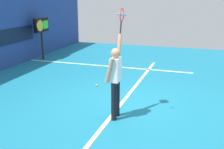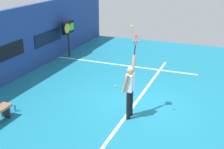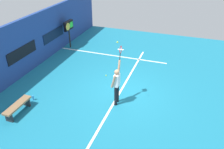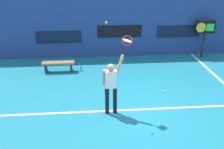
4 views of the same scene
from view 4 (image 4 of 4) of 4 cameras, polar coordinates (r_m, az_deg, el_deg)
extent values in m
plane|color=teal|center=(8.65, 5.63, -8.27)|extent=(18.00, 18.00, 0.00)
cube|color=navy|center=(13.31, 1.58, 10.06)|extent=(18.00, 0.20, 2.90)
cube|color=black|center=(13.24, 1.64, 9.28)|extent=(2.20, 0.03, 0.60)
cube|color=#0C1933|center=(13.30, -11.45, 7.90)|extent=(2.20, 0.03, 0.60)
cube|color=#0C1933|center=(13.91, 14.17, 9.00)|extent=(2.20, 0.03, 0.60)
cube|color=white|center=(8.81, 5.41, -7.58)|extent=(10.00, 0.10, 0.01)
cube|color=white|center=(11.54, 22.82, -1.58)|extent=(0.10, 7.00, 0.01)
cylinder|color=black|center=(8.37, -1.06, -5.64)|extent=(0.13, 0.13, 0.92)
cylinder|color=black|center=(8.39, 0.65, -5.57)|extent=(0.13, 0.13, 0.92)
cube|color=white|center=(8.05, -0.25, -1.03)|extent=(0.34, 0.20, 0.55)
sphere|color=tan|center=(7.90, -0.26, 1.52)|extent=(0.22, 0.22, 0.22)
cylinder|color=tan|center=(7.88, 1.76, 2.32)|extent=(0.24, 0.09, 0.58)
cylinder|color=tan|center=(8.10, -1.71, -0.68)|extent=(0.09, 0.23, 0.58)
cylinder|color=black|center=(7.75, 2.66, 5.27)|extent=(0.11, 0.03, 0.30)
torus|color=red|center=(7.68, 3.29, 7.30)|extent=(0.39, 0.02, 0.39)
cylinder|color=silver|center=(7.68, 3.29, 7.30)|extent=(0.26, 0.27, 0.08)
sphere|color=#CCE033|center=(7.44, -1.23, 11.16)|extent=(0.07, 0.07, 0.07)
cylinder|color=black|center=(14.09, 18.97, 6.03)|extent=(0.10, 0.10, 1.24)
cube|color=black|center=(13.86, 19.47, 9.64)|extent=(0.95, 0.18, 0.60)
cylinder|color=gold|center=(13.68, 18.68, 9.57)|extent=(0.48, 0.02, 0.48)
cube|color=#26D833|center=(13.86, 20.43, 9.51)|extent=(0.38, 0.02, 0.36)
cube|color=olive|center=(11.77, -11.54, 2.47)|extent=(1.40, 0.36, 0.08)
cube|color=#262628|center=(11.93, -14.07, 1.35)|extent=(0.08, 0.32, 0.37)
cube|color=#262628|center=(11.80, -8.80, 1.55)|extent=(0.08, 0.32, 0.37)
cylinder|color=#338CD8|center=(11.80, -6.68, 1.33)|extent=(0.07, 0.07, 0.24)
sphere|color=#CCE033|center=(10.07, 11.28, -3.56)|extent=(0.07, 0.07, 0.07)
camera|label=1|loc=(7.86, -48.86, 3.30)|focal=46.05mm
camera|label=2|loc=(8.79, -64.85, 11.26)|focal=47.83mm
camera|label=3|loc=(8.89, -68.28, 20.76)|focal=37.14mm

